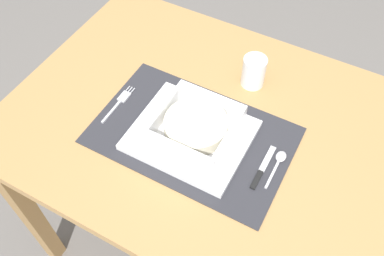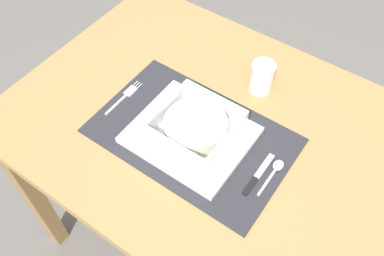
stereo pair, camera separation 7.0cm
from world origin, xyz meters
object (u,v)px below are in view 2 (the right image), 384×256
object	(u,v)px
spoon	(276,169)
drinking_glass	(262,78)
dining_table	(204,144)
fork	(126,95)
butter_knife	(257,177)
porridge_bowl	(196,127)

from	to	relation	value
spoon	drinking_glass	world-z (taller)	drinking_glass
dining_table	fork	bearing A→B (deg)	-166.25
fork	butter_knife	xyz separation A→B (m)	(0.40, -0.02, 0.00)
fork	porridge_bowl	bearing A→B (deg)	-3.65
fork	butter_knife	distance (m)	0.40
drinking_glass	fork	bearing A→B (deg)	-140.06
fork	spoon	bearing A→B (deg)	0.91
dining_table	butter_knife	xyz separation A→B (m)	(0.19, -0.07, 0.11)
dining_table	spoon	world-z (taller)	spoon
spoon	butter_knife	bearing A→B (deg)	-122.85
dining_table	spoon	size ratio (longest dim) A/B	8.99
fork	drinking_glass	bearing A→B (deg)	37.44
spoon	porridge_bowl	bearing A→B (deg)	-173.34
dining_table	butter_knife	world-z (taller)	butter_knife
porridge_bowl	butter_knife	distance (m)	0.18
dining_table	drinking_glass	distance (m)	0.23
dining_table	butter_knife	distance (m)	0.23
dining_table	fork	distance (m)	0.25
fork	spoon	distance (m)	0.43
porridge_bowl	spoon	xyz separation A→B (m)	(0.20, 0.03, -0.03)
spoon	drinking_glass	distance (m)	0.26
fork	butter_knife	size ratio (longest dim) A/B	1.06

